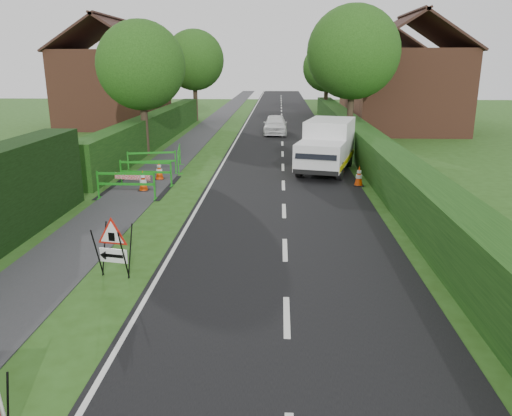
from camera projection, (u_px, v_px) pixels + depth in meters
name	position (u px, v px, depth m)	size (l,w,h in m)	color
ground	(141.00, 343.00, 8.54)	(120.00, 120.00, 0.00)	#284D16
road_surface	(282.00, 120.00, 42.00)	(6.00, 90.00, 0.02)	black
footpath	(217.00, 120.00, 42.24)	(2.00, 90.00, 0.02)	#2D2D30
hedge_west_far	(157.00, 143.00, 29.87)	(1.00, 24.00, 1.80)	#14380F
hedge_east	(367.00, 164.00, 23.59)	(1.20, 50.00, 1.50)	#14380F
house_west	(114.00, 87.00, 36.95)	(7.50, 7.40, 7.88)	brown
house_east_a	(407.00, 89.00, 34.09)	(7.50, 7.40, 7.88)	brown
house_east_b	(382.00, 82.00, 47.47)	(7.50, 7.40, 7.88)	brown
tree_nw	(141.00, 66.00, 24.76)	(4.40, 4.40, 6.70)	#2D2116
tree_ne	(353.00, 52.00, 27.91)	(5.20, 5.20, 7.79)	#2D2116
tree_fw	(194.00, 60.00, 40.01)	(4.80, 4.80, 7.24)	#2D2116
tree_fe	(327.00, 68.00, 43.52)	(4.20, 4.20, 6.33)	#2D2116
triangle_sign	(111.00, 243.00, 10.90)	(0.95, 0.95, 1.18)	black
works_van	(327.00, 145.00, 21.84)	(3.01, 5.12, 2.20)	silver
traffic_cone_0	(359.00, 176.00, 19.33)	(0.38, 0.38, 0.79)	black
traffic_cone_1	(341.00, 164.00, 21.70)	(0.38, 0.38, 0.79)	black
traffic_cone_2	(331.00, 156.00, 23.60)	(0.38, 0.38, 0.79)	black
traffic_cone_3	(143.00, 181.00, 18.57)	(0.38, 0.38, 0.79)	black
traffic_cone_4	(159.00, 170.00, 20.37)	(0.38, 0.38, 0.79)	black
ped_barrier_0	(126.00, 182.00, 17.35)	(2.06, 0.36, 1.00)	#177E16
ped_barrier_1	(146.00, 170.00, 19.29)	(2.08, 0.47, 1.00)	#177E16
ped_barrier_2	(152.00, 160.00, 21.36)	(2.09, 0.79, 1.00)	#177E16
ped_barrier_3	(179.00, 156.00, 22.27)	(0.67, 2.09, 1.00)	#177E16
redwhite_plank	(133.00, 188.00, 19.11)	(1.50, 0.04, 0.25)	red
hatchback_car	(275.00, 124.00, 33.41)	(1.53, 3.80, 1.30)	white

